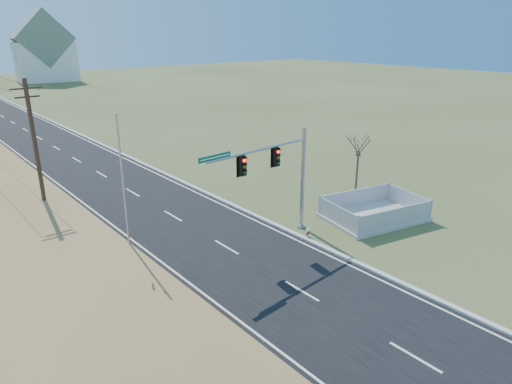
{
  "coord_description": "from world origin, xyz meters",
  "views": [
    {
      "loc": [
        -13.61,
        -14.99,
        11.68
      ],
      "look_at": [
        1.26,
        2.89,
        3.4
      ],
      "focal_mm": 32.0,
      "sensor_mm": 36.0,
      "label": 1
    }
  ],
  "objects_px": {
    "flagpole": "(126,209)",
    "traffic_signal_mast": "(282,172)",
    "fence_enclosure": "(374,215)",
    "bare_tree": "(359,144)",
    "open_sign": "(308,233)"
  },
  "relations": [
    {
      "from": "traffic_signal_mast",
      "to": "fence_enclosure",
      "type": "relative_size",
      "value": 1.15
    },
    {
      "from": "traffic_signal_mast",
      "to": "bare_tree",
      "type": "relative_size",
      "value": 1.63
    },
    {
      "from": "traffic_signal_mast",
      "to": "open_sign",
      "type": "distance_m",
      "value": 4.0
    },
    {
      "from": "open_sign",
      "to": "flagpole",
      "type": "height_order",
      "value": "flagpole"
    },
    {
      "from": "open_sign",
      "to": "bare_tree",
      "type": "distance_m",
      "value": 9.15
    },
    {
      "from": "flagpole",
      "to": "traffic_signal_mast",
      "type": "bearing_deg",
      "value": -15.31
    },
    {
      "from": "fence_enclosure",
      "to": "traffic_signal_mast",
      "type": "bearing_deg",
      "value": 175.92
    },
    {
      "from": "fence_enclosure",
      "to": "bare_tree",
      "type": "bearing_deg",
      "value": 66.93
    },
    {
      "from": "fence_enclosure",
      "to": "open_sign",
      "type": "height_order",
      "value": "fence_enclosure"
    },
    {
      "from": "flagpole",
      "to": "bare_tree",
      "type": "height_order",
      "value": "flagpole"
    },
    {
      "from": "fence_enclosure",
      "to": "open_sign",
      "type": "bearing_deg",
      "value": -174.98
    },
    {
      "from": "fence_enclosure",
      "to": "bare_tree",
      "type": "xyz_separation_m",
      "value": [
        2.47,
        3.47,
        3.68
      ]
    },
    {
      "from": "traffic_signal_mast",
      "to": "fence_enclosure",
      "type": "height_order",
      "value": "traffic_signal_mast"
    },
    {
      "from": "bare_tree",
      "to": "flagpole",
      "type": "bearing_deg",
      "value": 177.48
    },
    {
      "from": "traffic_signal_mast",
      "to": "open_sign",
      "type": "relative_size",
      "value": 13.64
    }
  ]
}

